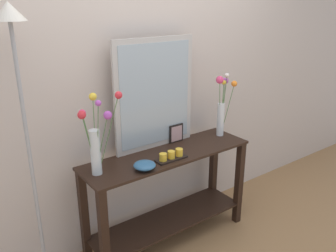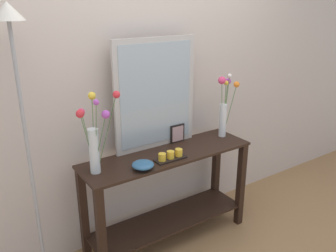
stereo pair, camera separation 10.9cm
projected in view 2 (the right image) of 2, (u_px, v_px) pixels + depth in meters
ground_plane at (168, 239)px, 2.99m from camera, size 7.00×6.00×0.02m
wall_back at (145, 74)px, 2.78m from camera, size 6.40×0.08×2.70m
console_table at (168, 189)px, 2.83m from camera, size 1.38×0.40×0.79m
mirror_leaning at (156, 94)px, 2.71m from camera, size 0.70×0.03×0.86m
tall_vase_left at (94, 137)px, 2.33m from camera, size 0.25×0.26×0.58m
vase_right at (224, 107)px, 2.97m from camera, size 0.17×0.15×0.54m
candle_tray at (171, 156)px, 2.60m from camera, size 0.24×0.09×0.07m
picture_frame_small at (177, 134)px, 2.91m from camera, size 0.13×0.01×0.15m
decorative_bowl at (143, 165)px, 2.46m from camera, size 0.16×0.16×0.06m
floor_lamp at (22, 112)px, 2.09m from camera, size 0.24×0.24×1.90m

